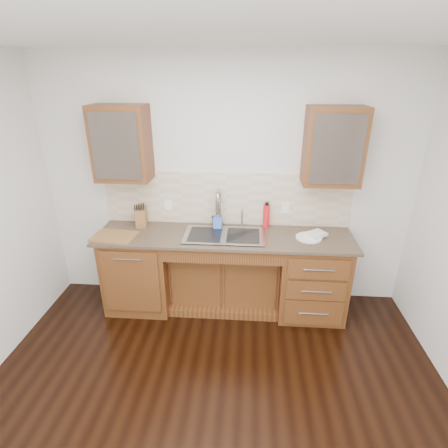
# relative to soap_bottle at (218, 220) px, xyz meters

# --- Properties ---
(ground) EXTENTS (4.00, 3.50, 0.10)m
(ground) POSITION_rel_soap_bottle_xyz_m (0.09, -1.60, -1.06)
(ground) COLOR black
(ceiling) EXTENTS (4.00, 3.50, 0.10)m
(ceiling) POSITION_rel_soap_bottle_xyz_m (0.09, -1.60, 1.74)
(ceiling) COLOR white
(ceiling) RESTS_ON wall_back
(wall_back) EXTENTS (4.00, 0.10, 2.70)m
(wall_back) POSITION_rel_soap_bottle_xyz_m (0.09, 0.20, 0.34)
(wall_back) COLOR silver
(wall_back) RESTS_ON ground
(base_cabinet_left) EXTENTS (0.70, 0.62, 0.88)m
(base_cabinet_left) POSITION_rel_soap_bottle_xyz_m (-0.86, -0.16, -0.57)
(base_cabinet_left) COLOR #593014
(base_cabinet_left) RESTS_ON ground
(base_cabinet_center) EXTENTS (1.20, 0.44, 0.70)m
(base_cabinet_center) POSITION_rel_soap_bottle_xyz_m (0.09, -0.07, -0.66)
(base_cabinet_center) COLOR #593014
(base_cabinet_center) RESTS_ON ground
(base_cabinet_right) EXTENTS (0.70, 0.62, 0.88)m
(base_cabinet_right) POSITION_rel_soap_bottle_xyz_m (1.04, -0.16, -0.57)
(base_cabinet_right) COLOR #593014
(base_cabinet_right) RESTS_ON ground
(countertop) EXTENTS (2.70, 0.65, 0.03)m
(countertop) POSITION_rel_soap_bottle_xyz_m (0.09, -0.18, -0.12)
(countertop) COLOR #84705B
(countertop) RESTS_ON base_cabinet_left
(backsplash) EXTENTS (2.70, 0.02, 0.59)m
(backsplash) POSITION_rel_soap_bottle_xyz_m (0.09, 0.13, 0.19)
(backsplash) COLOR beige
(backsplash) RESTS_ON wall_back
(sink) EXTENTS (0.84, 0.46, 0.19)m
(sink) POSITION_rel_soap_bottle_xyz_m (0.09, -0.19, -0.19)
(sink) COLOR #9E9EA5
(sink) RESTS_ON countertop
(faucet) EXTENTS (0.04, 0.04, 0.40)m
(faucet) POSITION_rel_soap_bottle_xyz_m (0.02, 0.04, 0.10)
(faucet) COLOR #999993
(faucet) RESTS_ON countertop
(filter_tap) EXTENTS (0.02, 0.02, 0.24)m
(filter_tap) POSITION_rel_soap_bottle_xyz_m (0.27, 0.05, 0.02)
(filter_tap) COLOR #999993
(filter_tap) RESTS_ON countertop
(upper_cabinet_left) EXTENTS (0.55, 0.34, 0.75)m
(upper_cabinet_left) POSITION_rel_soap_bottle_xyz_m (-0.96, -0.02, 0.81)
(upper_cabinet_left) COLOR #593014
(upper_cabinet_left) RESTS_ON wall_back
(upper_cabinet_right) EXTENTS (0.55, 0.34, 0.75)m
(upper_cabinet_right) POSITION_rel_soap_bottle_xyz_m (1.14, -0.02, 0.81)
(upper_cabinet_right) COLOR #593014
(upper_cabinet_right) RESTS_ON wall_back
(outlet_left) EXTENTS (0.08, 0.01, 0.12)m
(outlet_left) POSITION_rel_soap_bottle_xyz_m (-0.56, 0.12, 0.11)
(outlet_left) COLOR white
(outlet_left) RESTS_ON backsplash
(outlet_right) EXTENTS (0.08, 0.01, 0.12)m
(outlet_right) POSITION_rel_soap_bottle_xyz_m (0.74, 0.12, 0.11)
(outlet_right) COLOR white
(outlet_right) RESTS_ON backsplash
(soap_bottle) EXTENTS (0.10, 0.10, 0.20)m
(soap_bottle) POSITION_rel_soap_bottle_xyz_m (0.00, 0.00, 0.00)
(soap_bottle) COLOR #4377E2
(soap_bottle) RESTS_ON countertop
(water_bottle) EXTENTS (0.07, 0.07, 0.26)m
(water_bottle) POSITION_rel_soap_bottle_xyz_m (0.53, 0.06, 0.03)
(water_bottle) COLOR red
(water_bottle) RESTS_ON countertop
(plate) EXTENTS (0.30, 0.30, 0.01)m
(plate) POSITION_rel_soap_bottle_xyz_m (0.96, -0.19, -0.09)
(plate) COLOR white
(plate) RESTS_ON countertop
(dish_towel) EXTENTS (0.25, 0.24, 0.03)m
(dish_towel) POSITION_rel_soap_bottle_xyz_m (1.04, -0.15, -0.07)
(dish_towel) COLOR white
(dish_towel) RESTS_ON plate
(knife_block) EXTENTS (0.14, 0.20, 0.20)m
(knife_block) POSITION_rel_soap_bottle_xyz_m (-0.85, 0.01, 0.00)
(knife_block) COLOR brown
(knife_block) RESTS_ON countertop
(cutting_board) EXTENTS (0.47, 0.36, 0.02)m
(cutting_board) POSITION_rel_soap_bottle_xyz_m (-1.05, -0.31, -0.09)
(cutting_board) COLOR brown
(cutting_board) RESTS_ON countertop
(cup_left_a) EXTENTS (0.14, 0.14, 0.11)m
(cup_left_a) POSITION_rel_soap_bottle_xyz_m (-1.12, -0.02, 0.77)
(cup_left_a) COLOR silver
(cup_left_a) RESTS_ON upper_cabinet_left
(cup_left_b) EXTENTS (0.10, 0.10, 0.08)m
(cup_left_b) POSITION_rel_soap_bottle_xyz_m (-0.90, -0.02, 0.76)
(cup_left_b) COLOR silver
(cup_left_b) RESTS_ON upper_cabinet_left
(cup_right_a) EXTENTS (0.17, 0.17, 0.10)m
(cup_right_a) POSITION_rel_soap_bottle_xyz_m (1.00, -0.02, 0.77)
(cup_right_a) COLOR silver
(cup_right_a) RESTS_ON upper_cabinet_right
(cup_right_b) EXTENTS (0.10, 0.10, 0.09)m
(cup_right_b) POSITION_rel_soap_bottle_xyz_m (1.28, -0.02, 0.76)
(cup_right_b) COLOR white
(cup_right_b) RESTS_ON upper_cabinet_right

